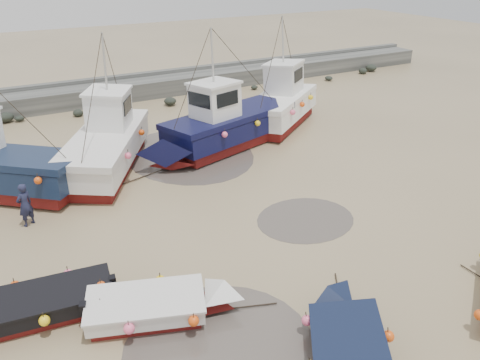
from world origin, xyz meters
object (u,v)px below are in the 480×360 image
object	(u,v)px
person	(29,225)
dinghy_5	(159,303)
dinghy_1	(354,355)
cabin_boat_3	(284,101)
dinghy_4	(30,304)
cabin_boat_1	(108,139)
cabin_boat_2	(222,125)

from	to	relation	value
person	dinghy_5	bearing A→B (deg)	78.02
dinghy_1	cabin_boat_3	xyz separation A→B (m)	(8.97, 16.67, 0.83)
dinghy_4	person	world-z (taller)	dinghy_4
dinghy_4	dinghy_1	bearing A→B (deg)	-123.92
cabin_boat_1	cabin_boat_2	bearing A→B (deg)	21.15
dinghy_1	cabin_boat_3	world-z (taller)	cabin_boat_3
person	cabin_boat_3	bearing A→B (deg)	167.10
cabin_boat_3	dinghy_1	bearing A→B (deg)	-64.43
person	cabin_boat_2	bearing A→B (deg)	166.35
cabin_boat_3	person	world-z (taller)	cabin_boat_3
dinghy_1	dinghy_4	size ratio (longest dim) A/B	0.95
dinghy_1	cabin_boat_2	xyz separation A→B (m)	(3.79, 14.72, 0.78)
dinghy_5	cabin_boat_1	size ratio (longest dim) A/B	0.54
dinghy_5	person	xyz separation A→B (m)	(-2.67, 7.27, -0.56)
cabin_boat_2	cabin_boat_3	bearing A→B (deg)	-85.74
cabin_boat_1	person	world-z (taller)	cabin_boat_1
cabin_boat_2	dinghy_5	bearing A→B (deg)	128.93
dinghy_1	cabin_boat_2	size ratio (longest dim) A/B	0.54
cabin_boat_3	cabin_boat_2	bearing A→B (deg)	-105.46
dinghy_4	cabin_boat_1	xyz separation A→B (m)	(4.81, 9.76, 0.77)
dinghy_4	dinghy_5	xyz separation A→B (m)	(3.21, -1.69, 0.01)
cabin_boat_2	person	size ratio (longest dim) A/B	6.09
cabin_boat_1	cabin_boat_3	size ratio (longest dim) A/B	1.20
cabin_boat_1	cabin_boat_3	xyz separation A→B (m)	(10.92, 1.14, 0.05)
dinghy_1	cabin_boat_3	size ratio (longest dim) A/B	0.69
dinghy_5	cabin_boat_2	world-z (taller)	cabin_boat_2
cabin_boat_2	cabin_boat_3	distance (m)	5.54
dinghy_1	cabin_boat_2	bearing A→B (deg)	108.59
cabin_boat_1	cabin_boat_3	distance (m)	10.97
dinghy_4	cabin_boat_2	distance (m)	13.84
dinghy_1	dinghy_5	bearing A→B (deg)	163.97
cabin_boat_2	person	world-z (taller)	cabin_boat_2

